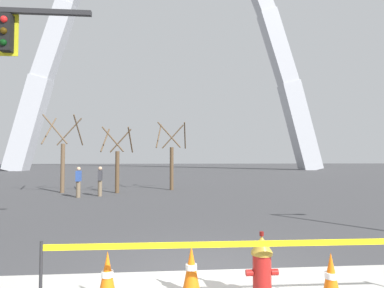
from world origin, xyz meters
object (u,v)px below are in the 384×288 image
fire_hydrant (262,269)px  pedestrian_walking_left (78,182)px  traffic_cone_mid_sidewalk (107,278)px  pedestrian_standing_center (100,181)px  monument_arch (169,33)px  traffic_cone_curb_edge (191,271)px  traffic_cone_by_hydrant (331,280)px

fire_hydrant → pedestrian_walking_left: pedestrian_walking_left is taller
fire_hydrant → traffic_cone_mid_sidewalk: (-2.16, 0.14, -0.11)m
pedestrian_standing_center → monument_arch: bearing=83.8°
traffic_cone_mid_sidewalk → pedestrian_walking_left: pedestrian_walking_left is taller
fire_hydrant → monument_arch: bearing=90.8°
monument_arch → pedestrian_standing_center: bearing=-96.2°
traffic_cone_mid_sidewalk → traffic_cone_curb_edge: bearing=9.2°
traffic_cone_mid_sidewalk → monument_arch: size_ratio=0.01×
traffic_cone_mid_sidewalk → pedestrian_standing_center: pedestrian_standing_center is taller
fire_hydrant → traffic_cone_mid_sidewalk: fire_hydrant is taller
monument_arch → traffic_cone_curb_edge: bearing=-90.3°
monument_arch → pedestrian_standing_center: size_ratio=34.68×
traffic_cone_by_hydrant → traffic_cone_curb_edge: (-1.89, 0.51, 0.00)m
traffic_cone_mid_sidewalk → pedestrian_walking_left: bearing=106.2°
traffic_cone_by_hydrant → traffic_cone_curb_edge: bearing=164.8°
traffic_cone_mid_sidewalk → monument_arch: (1.48, 51.06, 23.53)m
traffic_cone_mid_sidewalk → monument_arch: 56.24m
traffic_cone_by_hydrant → traffic_cone_curb_edge: same height
traffic_cone_curb_edge → pedestrian_standing_center: pedestrian_standing_center is taller
fire_hydrant → pedestrian_walking_left: size_ratio=0.62×
traffic_cone_by_hydrant → traffic_cone_curb_edge: size_ratio=1.00×
traffic_cone_by_hydrant → pedestrian_standing_center: (-5.75, 13.45, 0.46)m
fire_hydrant → pedestrian_standing_center: bearing=110.0°
monument_arch → pedestrian_walking_left: (-5.15, -38.43, -23.08)m
traffic_cone_curb_edge → monument_arch: monument_arch is taller
pedestrian_walking_left → pedestrian_standing_center: 1.12m
traffic_cone_curb_edge → monument_arch: 56.05m
monument_arch → pedestrian_standing_center: (-4.15, -37.93, -23.08)m
traffic_cone_mid_sidewalk → monument_arch: monument_arch is taller
monument_arch → pedestrian_walking_left: 45.12m
traffic_cone_mid_sidewalk → traffic_cone_by_hydrant: bearing=-5.9°
monument_arch → traffic_cone_mid_sidewalk: bearing=-91.7°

